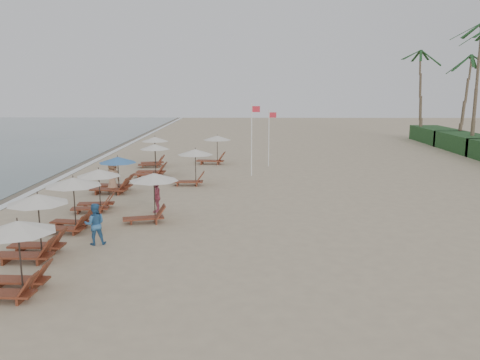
{
  "coord_description": "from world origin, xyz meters",
  "views": [
    {
      "loc": [
        1.18,
        -17.12,
        6.05
      ],
      "look_at": [
        0.91,
        7.9,
        1.3
      ],
      "focal_mm": 37.05,
      "sensor_mm": 36.0,
      "label": 1
    }
  ],
  "objects_px": {
    "lounger_station_0": "(13,257)",
    "lounger_station_5": "(151,162)",
    "lounger_station_3": "(96,189)",
    "lounger_station_2": "(70,201)",
    "inland_station_1": "(192,163)",
    "inland_station_2": "(214,148)",
    "flag_pole_near": "(252,136)",
    "inland_station_0": "(150,191)",
    "beachgoer_far_a": "(157,197)",
    "beachgoer_far_b": "(113,176)",
    "lounger_station_4": "(114,176)",
    "lounger_station_6": "(153,152)",
    "beachgoer_mid_a": "(95,224)",
    "lounger_station_1": "(33,228)"
  },
  "relations": [
    {
      "from": "lounger_station_3",
      "to": "flag_pole_near",
      "type": "relative_size",
      "value": 0.49
    },
    {
      "from": "lounger_station_6",
      "to": "beachgoer_far_a",
      "type": "bearing_deg",
      "value": -78.77
    },
    {
      "from": "inland_station_1",
      "to": "flag_pole_near",
      "type": "relative_size",
      "value": 0.54
    },
    {
      "from": "lounger_station_2",
      "to": "beachgoer_mid_a",
      "type": "xyz_separation_m",
      "value": [
        1.58,
        -1.87,
        -0.46
      ]
    },
    {
      "from": "inland_station_1",
      "to": "beachgoer_far_b",
      "type": "relative_size",
      "value": 1.41
    },
    {
      "from": "lounger_station_5",
      "to": "lounger_station_6",
      "type": "bearing_deg",
      "value": 99.37
    },
    {
      "from": "lounger_station_1",
      "to": "inland_station_0",
      "type": "xyz_separation_m",
      "value": [
        3.28,
        4.76,
        0.35
      ]
    },
    {
      "from": "beachgoer_far_b",
      "to": "flag_pole_near",
      "type": "bearing_deg",
      "value": -37.2
    },
    {
      "from": "inland_station_2",
      "to": "flag_pole_near",
      "type": "distance_m",
      "value": 6.23
    },
    {
      "from": "lounger_station_0",
      "to": "beachgoer_far_a",
      "type": "bearing_deg",
      "value": 75.77
    },
    {
      "from": "beachgoer_far_b",
      "to": "lounger_station_1",
      "type": "bearing_deg",
      "value": -160.71
    },
    {
      "from": "lounger_station_0",
      "to": "lounger_station_1",
      "type": "relative_size",
      "value": 0.96
    },
    {
      "from": "lounger_station_3",
      "to": "inland_station_2",
      "type": "height_order",
      "value": "inland_station_2"
    },
    {
      "from": "beachgoer_far_a",
      "to": "inland_station_1",
      "type": "bearing_deg",
      "value": 174.78
    },
    {
      "from": "beachgoer_far_b",
      "to": "lounger_station_5",
      "type": "bearing_deg",
      "value": 4.58
    },
    {
      "from": "beachgoer_mid_a",
      "to": "flag_pole_near",
      "type": "height_order",
      "value": "flag_pole_near"
    },
    {
      "from": "lounger_station_0",
      "to": "flag_pole_near",
      "type": "xyz_separation_m",
      "value": [
        7.22,
        19.73,
        1.56
      ]
    },
    {
      "from": "inland_station_1",
      "to": "beachgoer_far_a",
      "type": "height_order",
      "value": "inland_station_1"
    },
    {
      "from": "lounger_station_0",
      "to": "inland_station_0",
      "type": "distance_m",
      "value": 8.35
    },
    {
      "from": "beachgoer_far_a",
      "to": "lounger_station_0",
      "type": "bearing_deg",
      "value": -11.06
    },
    {
      "from": "lounger_station_6",
      "to": "beachgoer_far_b",
      "type": "relative_size",
      "value": 1.26
    },
    {
      "from": "lounger_station_4",
      "to": "flag_pole_near",
      "type": "height_order",
      "value": "flag_pole_near"
    },
    {
      "from": "lounger_station_1",
      "to": "lounger_station_5",
      "type": "relative_size",
      "value": 1.03
    },
    {
      "from": "lounger_station_5",
      "to": "flag_pole_near",
      "type": "height_order",
      "value": "flag_pole_near"
    },
    {
      "from": "lounger_station_6",
      "to": "beachgoer_far_a",
      "type": "height_order",
      "value": "lounger_station_6"
    },
    {
      "from": "inland_station_2",
      "to": "beachgoer_far_b",
      "type": "relative_size",
      "value": 1.51
    },
    {
      "from": "lounger_station_3",
      "to": "beachgoer_far_b",
      "type": "distance_m",
      "value": 4.25
    },
    {
      "from": "lounger_station_0",
      "to": "lounger_station_4",
      "type": "relative_size",
      "value": 0.92
    },
    {
      "from": "lounger_station_3",
      "to": "beachgoer_far_a",
      "type": "xyz_separation_m",
      "value": [
        3.06,
        -0.29,
        -0.34
      ]
    },
    {
      "from": "lounger_station_2",
      "to": "lounger_station_3",
      "type": "bearing_deg",
      "value": 89.45
    },
    {
      "from": "lounger_station_0",
      "to": "lounger_station_5",
      "type": "bearing_deg",
      "value": 88.79
    },
    {
      "from": "lounger_station_3",
      "to": "lounger_station_6",
      "type": "xyz_separation_m",
      "value": [
        0.29,
        13.7,
        0.05
      ]
    },
    {
      "from": "lounger_station_2",
      "to": "inland_station_1",
      "type": "distance_m",
      "value": 10.75
    },
    {
      "from": "beachgoer_far_a",
      "to": "lounger_station_1",
      "type": "bearing_deg",
      "value": -23.37
    },
    {
      "from": "inland_station_1",
      "to": "inland_station_2",
      "type": "distance_m",
      "value": 8.55
    },
    {
      "from": "inland_station_2",
      "to": "beachgoer_far_b",
      "type": "distance_m",
      "value": 11.95
    },
    {
      "from": "lounger_station_3",
      "to": "inland_station_2",
      "type": "xyz_separation_m",
      "value": [
        4.88,
        15.01,
        0.2
      ]
    },
    {
      "from": "lounger_station_4",
      "to": "inland_station_0",
      "type": "distance_m",
      "value": 7.24
    },
    {
      "from": "beachgoer_far_a",
      "to": "inland_station_2",
      "type": "bearing_deg",
      "value": 176.39
    },
    {
      "from": "lounger_station_6",
      "to": "beachgoer_mid_a",
      "type": "bearing_deg",
      "value": -86.2
    },
    {
      "from": "lounger_station_0",
      "to": "lounger_station_3",
      "type": "height_order",
      "value": "lounger_station_0"
    },
    {
      "from": "lounger_station_1",
      "to": "lounger_station_5",
      "type": "distance_m",
      "value": 16.22
    },
    {
      "from": "inland_station_0",
      "to": "inland_station_1",
      "type": "distance_m",
      "value": 8.61
    },
    {
      "from": "inland_station_1",
      "to": "beachgoer_far_a",
      "type": "bearing_deg",
      "value": -98.39
    },
    {
      "from": "lounger_station_1",
      "to": "lounger_station_3",
      "type": "relative_size",
      "value": 1.05
    },
    {
      "from": "beachgoer_mid_a",
      "to": "beachgoer_far_a",
      "type": "height_order",
      "value": "beachgoer_mid_a"
    },
    {
      "from": "inland_station_0",
      "to": "beachgoer_far_a",
      "type": "distance_m",
      "value": 1.9
    },
    {
      "from": "lounger_station_1",
      "to": "lounger_station_3",
      "type": "height_order",
      "value": "lounger_station_1"
    },
    {
      "from": "lounger_station_6",
      "to": "inland_station_2",
      "type": "relative_size",
      "value": 0.84
    },
    {
      "from": "lounger_station_6",
      "to": "beachgoer_mid_a",
      "type": "relative_size",
      "value": 1.46
    }
  ]
}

